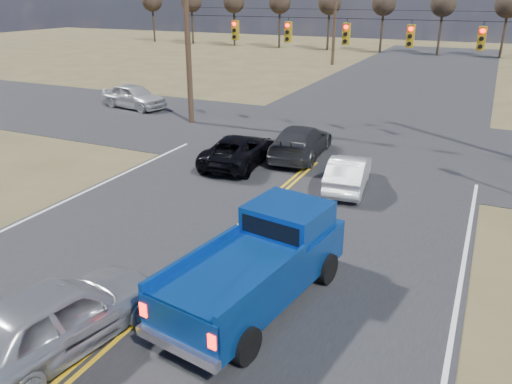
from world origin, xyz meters
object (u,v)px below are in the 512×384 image
at_px(dgrey_car_queue, 301,142).
at_px(pickup_truck, 260,263).
at_px(black_suv, 239,150).
at_px(white_car_queue, 348,172).
at_px(silver_suv, 57,317).
at_px(cross_car_west, 134,96).

bearing_deg(dgrey_car_queue, pickup_truck, 101.34).
xyz_separation_m(black_suv, dgrey_car_queue, (2.10, 2.20, 0.07)).
relative_size(black_suv, white_car_queue, 1.21).
distance_m(pickup_truck, black_suv, 10.65).
bearing_deg(pickup_truck, dgrey_car_queue, 114.45).
bearing_deg(silver_suv, black_suv, -71.02).
height_order(pickup_truck, black_suv, pickup_truck).
xyz_separation_m(silver_suv, white_car_queue, (3.01, 11.89, -0.15)).
xyz_separation_m(silver_suv, black_suv, (-2.19, 12.70, -0.13)).
bearing_deg(pickup_truck, white_car_queue, 99.49).
distance_m(silver_suv, black_suv, 12.89).
relative_size(pickup_truck, white_car_queue, 1.50).
bearing_deg(cross_car_west, white_car_queue, -106.81).
height_order(silver_suv, dgrey_car_queue, silver_suv).
relative_size(pickup_truck, dgrey_car_queue, 1.17).
xyz_separation_m(white_car_queue, cross_car_west, (-16.76, 8.22, 0.14)).
height_order(pickup_truck, dgrey_car_queue, pickup_truck).
distance_m(white_car_queue, dgrey_car_queue, 4.32).
xyz_separation_m(dgrey_car_queue, cross_car_west, (-13.66, 5.21, 0.06)).
relative_size(pickup_truck, silver_suv, 1.26).
bearing_deg(black_suv, pickup_truck, 114.40).
distance_m(black_suv, cross_car_west, 13.73).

